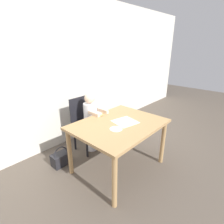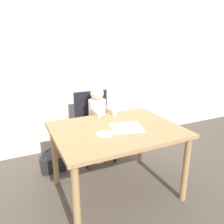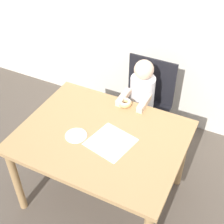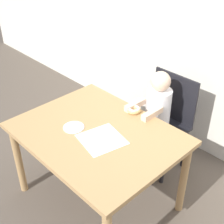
# 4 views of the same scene
# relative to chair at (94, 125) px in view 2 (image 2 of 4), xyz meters

# --- Properties ---
(ground_plane) EXTENTS (12.00, 12.00, 0.00)m
(ground_plane) POSITION_rel_chair_xyz_m (-0.06, -0.76, -0.48)
(ground_plane) COLOR brown
(wall_back) EXTENTS (8.00, 0.05, 2.50)m
(wall_back) POSITION_rel_chair_xyz_m (-0.06, 0.47, 0.77)
(wall_back) COLOR silver
(wall_back) RESTS_ON ground_plane
(dining_table) EXTENTS (1.20, 0.93, 0.71)m
(dining_table) POSITION_rel_chair_xyz_m (-0.06, -0.76, 0.15)
(dining_table) COLOR tan
(dining_table) RESTS_ON ground_plane
(chair) EXTENTS (0.45, 0.38, 0.90)m
(chair) POSITION_rel_chair_xyz_m (0.00, 0.00, 0.00)
(chair) COLOR black
(chair) RESTS_ON ground_plane
(child_figure) EXTENTS (0.23, 0.41, 1.00)m
(child_figure) POSITION_rel_chair_xyz_m (0.00, -0.12, 0.04)
(child_figure) COLOR white
(child_figure) RESTS_ON ground_plane
(donut) EXTENTS (0.11, 0.11, 0.04)m
(donut) POSITION_rel_chair_xyz_m (-0.05, -0.37, 0.26)
(donut) COLOR #DBB270
(donut) RESTS_ON dining_table
(napkin) EXTENTS (0.35, 0.35, 0.00)m
(napkin) POSITION_rel_chair_xyz_m (0.04, -0.80, 0.24)
(napkin) COLOR white
(napkin) RESTS_ON dining_table
(handbag) EXTENTS (0.28, 0.16, 0.30)m
(handbag) POSITION_rel_chair_xyz_m (-0.59, -0.09, -0.37)
(handbag) COLOR #232328
(handbag) RESTS_ON ground_plane
(plate) EXTENTS (0.16, 0.16, 0.01)m
(plate) POSITION_rel_chair_xyz_m (-0.22, -0.85, 0.24)
(plate) COLOR white
(plate) RESTS_ON dining_table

